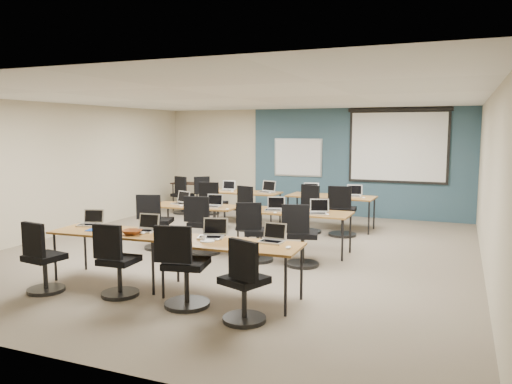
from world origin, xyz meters
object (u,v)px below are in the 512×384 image
at_px(task_chair_6, 256,237).
at_px(task_chair_2, 183,273).
at_px(laptop_8, 228,188).
at_px(task_chair_1, 117,267).
at_px(task_chair_9, 246,212).
at_px(task_chair_3, 244,288).
at_px(task_chair_10, 309,213).
at_px(laptop_6, 275,207).
at_px(projector_screen, 398,141).
at_px(task_chair_8, 213,208).
at_px(laptop_9, 268,190).
at_px(task_chair_7, 301,241).
at_px(training_table_back_left, 243,194).
at_px(laptop_0, 90,221).
at_px(whiteboard, 298,158).
at_px(task_chair_0, 42,264).
at_px(laptop_1, 146,227).
at_px(training_table_mid_left, 195,208).
at_px(laptop_2, 213,233).
at_px(laptop_3, 273,237).
at_px(laptop_11, 354,194).
at_px(laptop_7, 318,210).
at_px(spare_chair_a, 208,199).
at_px(utility_table, 188,186).
at_px(task_chair_4, 156,226).
at_px(training_table_front_right, 232,247).
at_px(task_chair_5, 203,230).
at_px(laptop_4, 181,201).
at_px(training_table_mid_right, 299,214).
at_px(laptop_10, 310,192).
at_px(task_chair_11, 342,215).
at_px(training_table_front_left, 115,234).
at_px(training_table_back_right, 331,198).

bearing_deg(task_chair_6, task_chair_2, -114.16).
bearing_deg(laptop_8, task_chair_1, -86.49).
relative_size(task_chair_6, task_chair_9, 1.01).
xyz_separation_m(task_chair_3, task_chair_10, (-0.73, 5.04, 0.03)).
relative_size(laptop_6, task_chair_9, 0.32).
bearing_deg(task_chair_9, projector_screen, 59.70).
distance_m(task_chair_8, laptop_9, 1.35).
bearing_deg(task_chair_7, task_chair_1, -142.12).
xyz_separation_m(training_table_back_left, laptop_0, (-0.44, -4.68, 0.11)).
distance_m(whiteboard, task_chair_0, 7.65).
bearing_deg(task_chair_0, whiteboard, 89.25).
bearing_deg(laptop_9, laptop_1, -76.12).
relative_size(training_table_mid_left, laptop_2, 5.04).
height_order(laptop_6, task_chair_10, task_chair_10).
height_order(task_chair_6, task_chair_7, task_chair_7).
distance_m(laptop_8, task_chair_8, 0.92).
xyz_separation_m(laptop_3, task_chair_6, (-0.88, 1.56, -0.38)).
relative_size(training_table_back_left, laptop_11, 5.36).
bearing_deg(task_chair_8, laptop_7, -34.04).
distance_m(whiteboard, spare_chair_a, 2.57).
bearing_deg(projector_screen, laptop_1, -112.39).
bearing_deg(training_table_back_left, utility_table, 153.26).
height_order(task_chair_0, task_chair_3, task_chair_3).
height_order(laptop_6, task_chair_7, task_chair_7).
xyz_separation_m(task_chair_4, spare_chair_a, (-0.93, 3.75, -0.02)).
xyz_separation_m(training_table_front_right, laptop_7, (0.41, 2.60, 0.11)).
height_order(whiteboard, task_chair_8, whiteboard).
distance_m(task_chair_4, task_chair_5, 0.95).
bearing_deg(task_chair_3, training_table_front_right, 145.24).
bearing_deg(laptop_4, training_table_mid_right, 18.15).
relative_size(task_chair_1, laptop_10, 2.89).
bearing_deg(laptop_2, task_chair_1, -162.74).
bearing_deg(task_chair_4, spare_chair_a, 85.80).
bearing_deg(task_chair_10, task_chair_1, -78.67).
height_order(task_chair_8, task_chair_9, task_chair_8).
height_order(laptop_2, task_chair_6, task_chair_6).
bearing_deg(laptop_7, task_chair_2, -124.71).
distance_m(training_table_front_right, task_chair_11, 4.35).
relative_size(training_table_front_left, laptop_0, 5.86).
bearing_deg(laptop_4, training_table_back_left, 100.54).
bearing_deg(laptop_2, laptop_6, 73.50).
distance_m(laptop_3, laptop_9, 5.13).
height_order(training_table_front_right, laptop_8, laptop_8).
height_order(laptop_0, laptop_11, laptop_11).
relative_size(training_table_mid_left, task_chair_5, 1.62).
relative_size(task_chair_5, utility_table, 1.21).
height_order(training_table_back_right, task_chair_6, task_chair_6).
relative_size(training_table_mid_left, task_chair_10, 1.61).
xyz_separation_m(task_chair_1, laptop_6, (1.02, 3.13, 0.39)).
xyz_separation_m(projector_screen, training_table_front_left, (-3.08, -6.67, -1.20)).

